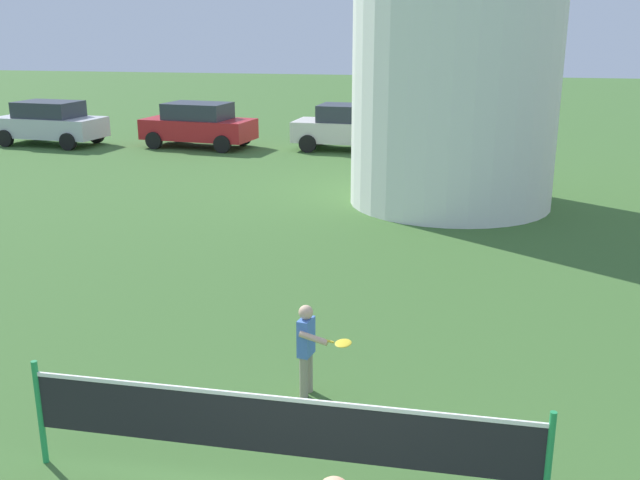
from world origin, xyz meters
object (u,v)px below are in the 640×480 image
object	(u,v)px
tennis_net	(276,426)
player_far	(308,345)
parked_car_silver	(50,122)
parked_car_red	(198,124)
parked_car_cream	(352,127)

from	to	relation	value
tennis_net	player_far	world-z (taller)	player_far
parked_car_silver	tennis_net	bearing A→B (deg)	-53.93
player_far	parked_car_silver	distance (m)	20.86
player_far	parked_car_red	bearing A→B (deg)	114.45
parked_car_cream	parked_car_red	bearing A→B (deg)	-175.25
tennis_net	parked_car_silver	xyz separation A→B (m)	(-13.19, 18.11, 0.12)
parked_car_red	parked_car_silver	bearing A→B (deg)	-174.20
player_far	parked_car_red	size ratio (longest dim) A/B	0.28
tennis_net	parked_car_red	distance (m)	20.21
tennis_net	parked_car_cream	distance (m)	19.25
player_far	parked_car_red	distance (m)	18.46
player_far	parked_car_red	world-z (taller)	parked_car_red
player_far	parked_car_cream	xyz separation A→B (m)	(-2.23, 17.25, 0.17)
parked_car_cream	parked_car_silver	bearing A→B (deg)	-174.72
tennis_net	parked_car_silver	world-z (taller)	parked_car_silver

